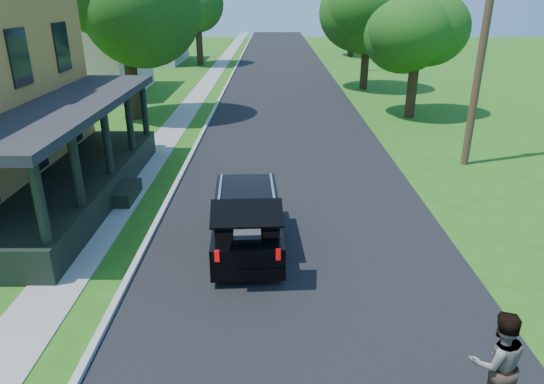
{
  "coord_description": "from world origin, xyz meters",
  "views": [
    {
      "loc": [
        -0.75,
        -8.21,
        6.07
      ],
      "look_at": [
        -0.77,
        3.0,
        1.49
      ],
      "focal_mm": 32.0,
      "sensor_mm": 36.0,
      "label": 1
    }
  ],
  "objects_px": {
    "skateboarder": "(497,363)",
    "tree_right_near": "(417,33)",
    "black_suv": "(247,220)",
    "utility_pole_near": "(484,35)"
  },
  "relations": [
    {
      "from": "skateboarder",
      "to": "tree_right_near",
      "type": "xyz_separation_m",
      "value": [
        4.08,
        20.09,
        2.96
      ]
    },
    {
      "from": "black_suv",
      "to": "utility_pole_near",
      "type": "xyz_separation_m",
      "value": [
        8.05,
        6.65,
        3.99
      ]
    },
    {
      "from": "skateboarder",
      "to": "tree_right_near",
      "type": "distance_m",
      "value": 20.71
    },
    {
      "from": "black_suv",
      "to": "skateboarder",
      "type": "bearing_deg",
      "value": -59.74
    },
    {
      "from": "skateboarder",
      "to": "utility_pole_near",
      "type": "distance_m",
      "value": 13.54
    },
    {
      "from": "skateboarder",
      "to": "tree_right_near",
      "type": "bearing_deg",
      "value": -102.94
    },
    {
      "from": "utility_pole_near",
      "to": "black_suv",
      "type": "bearing_deg",
      "value": -145.17
    },
    {
      "from": "utility_pole_near",
      "to": "tree_right_near",
      "type": "bearing_deg",
      "value": 86.6
    },
    {
      "from": "skateboarder",
      "to": "utility_pole_near",
      "type": "xyz_separation_m",
      "value": [
        4.26,
        12.38,
        3.46
      ]
    },
    {
      "from": "tree_right_near",
      "to": "utility_pole_near",
      "type": "relative_size",
      "value": 0.71
    }
  ]
}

